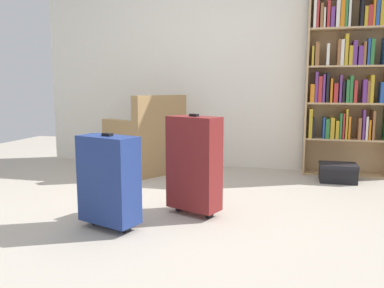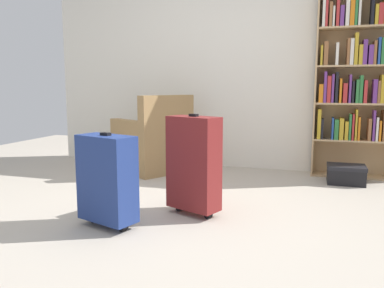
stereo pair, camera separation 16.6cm
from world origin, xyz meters
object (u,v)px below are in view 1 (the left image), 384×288
(armchair, at_px, (147,145))
(storage_box, at_px, (338,172))
(mug, at_px, (194,172))
(suitcase_navy_blue, at_px, (109,179))
(suitcase_dark_red, at_px, (194,163))
(bookshelf, at_px, (348,76))

(armchair, distance_m, storage_box, 2.14)
(armchair, height_order, mug, armchair)
(suitcase_navy_blue, bearing_deg, mug, 83.94)
(storage_box, height_order, suitcase_dark_red, suitcase_dark_red)
(storage_box, xyz_separation_m, suitcase_navy_blue, (-1.71, -1.86, 0.25))
(bookshelf, bearing_deg, suitcase_navy_blue, -129.10)
(armchair, distance_m, mug, 0.67)
(armchair, height_order, storage_box, armchair)
(armchair, bearing_deg, storage_box, 0.88)
(bookshelf, relative_size, suitcase_navy_blue, 2.95)
(storage_box, bearing_deg, armchair, -179.12)
(armchair, relative_size, mug, 8.00)
(suitcase_dark_red, bearing_deg, bookshelf, 53.72)
(armchair, bearing_deg, bookshelf, 9.97)
(bookshelf, distance_m, mug, 2.00)
(bookshelf, xyz_separation_m, armchair, (-2.22, -0.39, -0.79))
(suitcase_navy_blue, relative_size, suitcase_dark_red, 0.86)
(storage_box, distance_m, suitcase_dark_red, 1.89)
(storage_box, bearing_deg, bookshelf, 75.35)
(bookshelf, distance_m, armchair, 2.39)
(storage_box, relative_size, suitcase_navy_blue, 0.56)
(mug, height_order, suitcase_dark_red, suitcase_dark_red)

